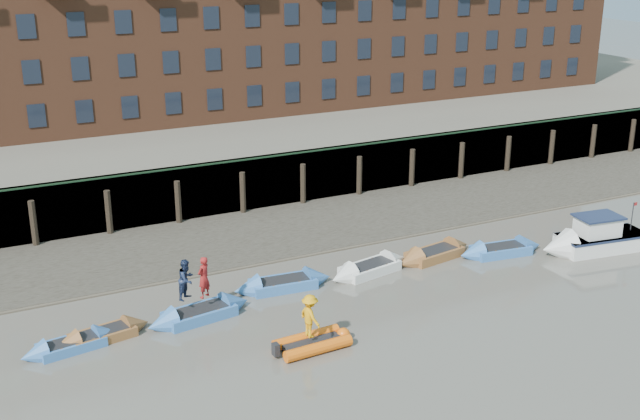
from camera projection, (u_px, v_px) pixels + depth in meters
ground at (410, 398)px, 29.21m from camera, size 220.00×220.00×0.00m
foreshore at (234, 239)px, 44.43m from camera, size 110.00×8.00×0.50m
mud_band at (258, 260)px, 41.55m from camera, size 110.00×1.60×0.10m
river_wall at (207, 190)px, 47.61m from camera, size 110.00×1.23×3.30m
bank_terrace at (147, 140)px, 59.12m from camera, size 110.00×28.00×3.20m
rowboat_1 at (71, 345)px, 32.56m from camera, size 4.22×1.80×1.18m
rowboat_2 at (103, 335)px, 33.35m from camera, size 4.29×1.92×1.20m
rowboat_3 at (200, 314)px, 35.15m from camera, size 5.02×2.13×1.41m
rowboat_4 at (283, 284)px, 38.14m from camera, size 4.91×1.81×1.40m
rowboat_5 at (370, 268)px, 39.90m from camera, size 4.96×2.33×1.39m
rowboat_6 at (435, 254)px, 41.70m from camera, size 5.00×2.22×1.40m
rowboat_7 at (501, 250)px, 42.20m from camera, size 4.91×1.96×1.39m
rib_tender at (315, 342)px, 32.72m from camera, size 3.29×1.68×0.56m
motor_launch at (586, 241)px, 42.43m from camera, size 6.30×2.78×2.51m
person_rower_a at (204, 277)px, 34.82m from camera, size 0.82×0.75×1.89m
person_rower_b at (186, 279)px, 34.68m from camera, size 1.13×1.11×1.83m
person_rib_crew at (310, 316)px, 32.29m from camera, size 0.86×1.28×1.83m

